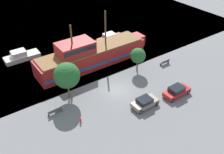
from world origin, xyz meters
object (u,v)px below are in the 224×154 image
bench_promenade_east (165,62)px  parked_car_curb_mid (177,91)px  moored_boat_dockside (111,38)px  bench_promenade_west (55,111)px  fire_hydrant (80,120)px  parked_car_curb_front (145,102)px  moored_boat_outer (21,56)px  pirate_ship (90,55)px

bench_promenade_east → parked_car_curb_mid: bearing=-123.9°
moored_boat_dockside → bench_promenade_west: 23.48m
moored_boat_dockside → fire_hydrant: bearing=-134.0°
parked_car_curb_front → bench_promenade_west: size_ratio=1.98×
parked_car_curb_front → parked_car_curb_mid: (5.53, -0.81, 0.05)m
parked_car_curb_front → fire_hydrant: (-8.97, 2.37, -0.28)m
moored_boat_outer → parked_car_curb_mid: bearing=-57.0°
moored_boat_outer → parked_car_curb_front: bearing=-66.6°
bench_promenade_east → moored_boat_outer: bearing=141.1°
moored_boat_outer → bench_promenade_east: 26.16m
parked_car_curb_mid → fire_hydrant: parked_car_curb_mid is taller
moored_boat_dockside → parked_car_curb_front: size_ratio=1.53×
moored_boat_dockside → parked_car_curb_mid: moored_boat_dockside is taller
fire_hydrant → bench_promenade_west: bench_promenade_west is taller
parked_car_curb_front → parked_car_curb_mid: bearing=-8.3°
fire_hydrant → bench_promenade_west: 4.01m
moored_boat_outer → fire_hydrant: moored_boat_outer is taller
fire_hydrant → bench_promenade_west: (-2.02, 3.46, 0.04)m
moored_boat_dockside → parked_car_curb_mid: 20.76m
pirate_ship → moored_boat_outer: 13.07m
moored_boat_outer → parked_car_curb_mid: size_ratio=1.48×
moored_boat_dockside → bench_promenade_west: bearing=-143.4°
pirate_ship → moored_boat_dockside: 10.19m
parked_car_curb_front → moored_boat_outer: bearing=113.4°
pirate_ship → bench_promenade_west: bearing=-142.1°
parked_car_curb_mid → bench_promenade_east: size_ratio=2.21×
parked_car_curb_mid → fire_hydrant: (-14.49, 3.18, -0.33)m
parked_car_curb_front → pirate_ship: bearing=91.7°
moored_boat_dockside → bench_promenade_west: size_ratio=3.03×
moored_boat_dockside → fire_hydrant: 24.25m
moored_boat_outer → bench_promenade_east: (20.35, -16.44, -0.20)m
pirate_ship → parked_car_curb_mid: (5.95, -14.85, -1.17)m
moored_boat_outer → bench_promenade_west: size_ratio=3.26×
parked_car_curb_mid → bench_promenade_east: (4.90, 7.30, -0.30)m
moored_boat_dockside → parked_car_curb_front: bearing=-111.6°
parked_car_curb_mid → pirate_ship: bearing=111.8°
moored_boat_dockside → parked_car_curb_front: (-7.86, -19.82, 0.08)m
pirate_ship → fire_hydrant: (-8.54, -11.67, -1.50)m
parked_car_curb_mid → bench_promenade_west: (-16.52, 6.64, -0.30)m
moored_boat_dockside → parked_car_curb_mid: bearing=-96.5°
moored_boat_outer → bench_promenade_west: 17.14m
parked_car_curb_mid → bench_promenade_west: 17.80m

